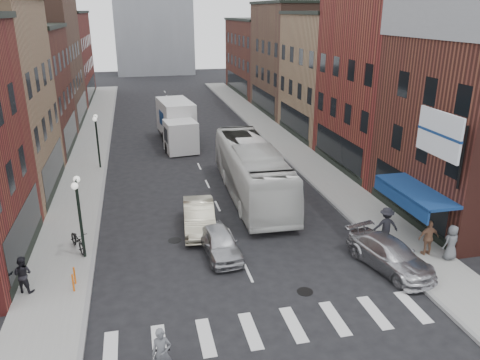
{
  "coord_description": "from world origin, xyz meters",
  "views": [
    {
      "loc": [
        -4.51,
        -17.11,
        11.33
      ],
      "look_at": [
        0.57,
        5.28,
        2.98
      ],
      "focal_mm": 35.0,
      "sensor_mm": 36.0,
      "label": 1
    }
  ],
  "objects_px": {
    "ped_left_solo": "(23,274)",
    "billboard_sign": "(441,135)",
    "box_truck": "(177,124)",
    "sedan_left_near": "(220,242)",
    "sedan_left_far": "(199,217)",
    "curb_car": "(390,255)",
    "streetlamp_far": "(97,132)",
    "ped_right_a": "(386,226)",
    "bike_rack": "(74,279)",
    "streetlamp_near": "(78,204)",
    "transit_bus": "(252,171)",
    "ped_right_c": "(451,242)",
    "ped_right_b": "(429,238)",
    "parked_bicycle": "(78,240)"
  },
  "relations": [
    {
      "from": "box_truck",
      "to": "sedan_left_far",
      "type": "distance_m",
      "value": 17.83
    },
    {
      "from": "sedan_left_far",
      "to": "parked_bicycle",
      "type": "bearing_deg",
      "value": -163.68
    },
    {
      "from": "streetlamp_far",
      "to": "ped_left_solo",
      "type": "relative_size",
      "value": 2.52
    },
    {
      "from": "ped_left_solo",
      "to": "billboard_sign",
      "type": "bearing_deg",
      "value": -162.05
    },
    {
      "from": "box_truck",
      "to": "sedan_left_near",
      "type": "relative_size",
      "value": 2.19
    },
    {
      "from": "streetlamp_far",
      "to": "ped_right_a",
      "type": "bearing_deg",
      "value": -47.08
    },
    {
      "from": "streetlamp_near",
      "to": "curb_car",
      "type": "distance_m",
      "value": 14.63
    },
    {
      "from": "sedan_left_far",
      "to": "box_truck",
      "type": "bearing_deg",
      "value": 93.14
    },
    {
      "from": "billboard_sign",
      "to": "streetlamp_far",
      "type": "height_order",
      "value": "billboard_sign"
    },
    {
      "from": "ped_right_c",
      "to": "sedan_left_far",
      "type": "bearing_deg",
      "value": -40.95
    },
    {
      "from": "sedan_left_far",
      "to": "curb_car",
      "type": "height_order",
      "value": "sedan_left_far"
    },
    {
      "from": "billboard_sign",
      "to": "ped_right_a",
      "type": "distance_m",
      "value": 5.39
    },
    {
      "from": "curb_car",
      "to": "ped_right_c",
      "type": "bearing_deg",
      "value": -14.7
    },
    {
      "from": "billboard_sign",
      "to": "sedan_left_near",
      "type": "bearing_deg",
      "value": 165.34
    },
    {
      "from": "parked_bicycle",
      "to": "ped_right_b",
      "type": "bearing_deg",
      "value": -37.33
    },
    {
      "from": "sedan_left_far",
      "to": "ped_right_c",
      "type": "distance_m",
      "value": 12.71
    },
    {
      "from": "ped_left_solo",
      "to": "streetlamp_far",
      "type": "bearing_deg",
      "value": -76.63
    },
    {
      "from": "streetlamp_far",
      "to": "ped_right_b",
      "type": "relative_size",
      "value": 2.3
    },
    {
      "from": "streetlamp_far",
      "to": "box_truck",
      "type": "relative_size",
      "value": 0.47
    },
    {
      "from": "sedan_left_far",
      "to": "curb_car",
      "type": "relative_size",
      "value": 0.99
    },
    {
      "from": "box_truck",
      "to": "ped_left_solo",
      "type": "xyz_separation_m",
      "value": [
        -8.66,
        -22.34,
        -0.86
      ]
    },
    {
      "from": "streetlamp_far",
      "to": "bike_rack",
      "type": "bearing_deg",
      "value": -90.69
    },
    {
      "from": "streetlamp_far",
      "to": "bike_rack",
      "type": "distance_m",
      "value": 16.87
    },
    {
      "from": "billboard_sign",
      "to": "bike_rack",
      "type": "relative_size",
      "value": 4.62
    },
    {
      "from": "ped_left_solo",
      "to": "ped_right_a",
      "type": "xyz_separation_m",
      "value": [
        17.0,
        0.63,
        0.15
      ]
    },
    {
      "from": "streetlamp_near",
      "to": "sedan_left_far",
      "type": "xyz_separation_m",
      "value": [
        5.85,
        2.0,
        -2.14
      ]
    },
    {
      "from": "parked_bicycle",
      "to": "ped_left_solo",
      "type": "height_order",
      "value": "ped_left_solo"
    },
    {
      "from": "sedan_left_far",
      "to": "ped_right_a",
      "type": "distance_m",
      "value": 9.78
    },
    {
      "from": "bike_rack",
      "to": "streetlamp_far",
      "type": "bearing_deg",
      "value": 89.31
    },
    {
      "from": "sedan_left_near",
      "to": "ped_left_solo",
      "type": "distance_m",
      "value": 8.77
    },
    {
      "from": "ped_left_solo",
      "to": "box_truck",
      "type": "bearing_deg",
      "value": -90.24
    },
    {
      "from": "streetlamp_far",
      "to": "sedan_left_far",
      "type": "distance_m",
      "value": 13.52
    },
    {
      "from": "ped_right_a",
      "to": "bike_rack",
      "type": "bearing_deg",
      "value": 13.7
    },
    {
      "from": "bike_rack",
      "to": "box_truck",
      "type": "xyz_separation_m",
      "value": [
        6.66,
        22.49,
        1.28
      ]
    },
    {
      "from": "bike_rack",
      "to": "parked_bicycle",
      "type": "xyz_separation_m",
      "value": [
        -0.16,
        3.47,
        0.11
      ]
    },
    {
      "from": "ped_left_solo",
      "to": "ped_right_c",
      "type": "height_order",
      "value": "ped_right_c"
    },
    {
      "from": "billboard_sign",
      "to": "sedan_left_far",
      "type": "xyz_separation_m",
      "value": [
        -10.14,
        5.5,
        -5.36
      ]
    },
    {
      "from": "sedan_left_far",
      "to": "parked_bicycle",
      "type": "relative_size",
      "value": 2.42
    },
    {
      "from": "sedan_left_far",
      "to": "sedan_left_near",
      "type": "bearing_deg",
      "value": -73.99
    },
    {
      "from": "ped_left_solo",
      "to": "ped_right_c",
      "type": "xyz_separation_m",
      "value": [
        19.2,
        -1.54,
        0.05
      ]
    },
    {
      "from": "box_truck",
      "to": "sedan_left_far",
      "type": "relative_size",
      "value": 1.86
    },
    {
      "from": "billboard_sign",
      "to": "streetlamp_near",
      "type": "bearing_deg",
      "value": 167.65
    },
    {
      "from": "parked_bicycle",
      "to": "bike_rack",
      "type": "bearing_deg",
      "value": -110.43
    },
    {
      "from": "streetlamp_far",
      "to": "curb_car",
      "type": "height_order",
      "value": "streetlamp_far"
    },
    {
      "from": "curb_car",
      "to": "ped_left_solo",
      "type": "relative_size",
      "value": 2.91
    },
    {
      "from": "billboard_sign",
      "to": "sedan_left_near",
      "type": "relative_size",
      "value": 0.93
    },
    {
      "from": "transit_bus",
      "to": "curb_car",
      "type": "bearing_deg",
      "value": -66.65
    },
    {
      "from": "streetlamp_near",
      "to": "ped_right_a",
      "type": "xyz_separation_m",
      "value": [
        14.8,
        -1.92,
        -1.79
      ]
    },
    {
      "from": "billboard_sign",
      "to": "box_truck",
      "type": "xyz_separation_m",
      "value": [
        -9.53,
        23.29,
        -4.3
      ]
    },
    {
      "from": "bike_rack",
      "to": "ped_right_c",
      "type": "distance_m",
      "value": 17.26
    }
  ]
}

